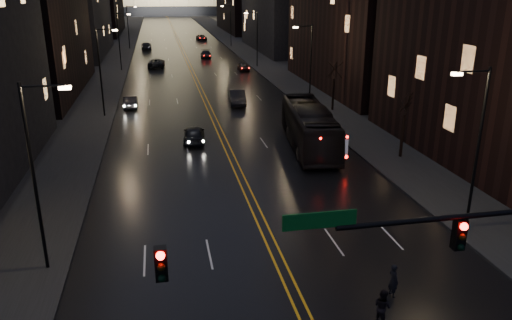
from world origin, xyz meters
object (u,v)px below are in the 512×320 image
oncoming_car_b (131,102)px  receding_car_a (237,97)px  pedestrian_b (382,307)px  bus (309,127)px  oncoming_car_a (194,134)px  pedestrian_a (393,280)px

oncoming_car_b → receding_car_a: bearing=176.4°
receding_car_a → pedestrian_b: size_ratio=3.16×
bus → receding_car_a: (-3.33, 17.01, -0.97)m
bus → oncoming_car_a: bearing=167.7°
oncoming_car_b → pedestrian_a: size_ratio=2.67×
pedestrian_a → pedestrian_b: bearing=133.2°
bus → oncoming_car_b: size_ratio=3.09×
receding_car_a → pedestrian_b: receding_car_a is taller
receding_car_a → pedestrian_a: bearing=-83.8°
bus → pedestrian_b: size_ratio=8.17×
oncoming_car_b → pedestrian_b: pedestrian_b is taller
bus → receding_car_a: bearing=107.9°
oncoming_car_a → oncoming_car_b: bearing=-62.1°
receding_car_a → pedestrian_a: receding_car_a is taller
oncoming_car_b → pedestrian_b: size_ratio=2.65×
bus → receding_car_a: 17.36m
pedestrian_a → pedestrian_b: 2.09m
oncoming_car_a → pedestrian_b: size_ratio=2.82×
receding_car_a → pedestrian_a: size_ratio=3.18×
oncoming_car_b → pedestrian_a: (12.66, -38.81, 0.09)m
oncoming_car_b → receding_car_a: (11.90, -0.61, 0.13)m
oncoming_car_a → oncoming_car_b: (-5.92, 14.39, -0.07)m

